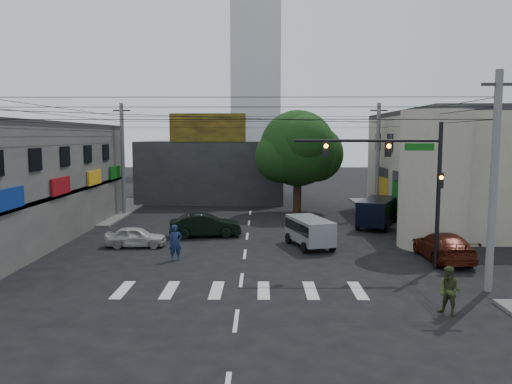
{
  "coord_description": "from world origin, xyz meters",
  "views": [
    {
      "loc": [
        0.86,
        -25.07,
        6.52
      ],
      "look_at": [
        0.6,
        4.0,
        3.25
      ],
      "focal_mm": 35.0,
      "sensor_mm": 36.0,
      "label": 1
    }
  ],
  "objects_px": {
    "traffic_gantry": "(405,171)",
    "utility_pole_far_left": "(123,159)",
    "pedestrian_olive": "(449,291)",
    "traffic_officer": "(175,243)",
    "maroon_sedan": "(443,246)",
    "navy_van": "(378,213)",
    "utility_pole_near_right": "(494,183)",
    "silver_minivan": "(310,233)",
    "street_tree": "(298,149)",
    "white_compact": "(136,237)",
    "utility_pole_far_right": "(378,160)",
    "dark_sedan": "(205,225)"
  },
  "relations": [
    {
      "from": "utility_pole_far_left",
      "to": "white_compact",
      "type": "height_order",
      "value": "utility_pole_far_left"
    },
    {
      "from": "utility_pole_near_right",
      "to": "white_compact",
      "type": "relative_size",
      "value": 2.56
    },
    {
      "from": "white_compact",
      "to": "maroon_sedan",
      "type": "relative_size",
      "value": 0.7
    },
    {
      "from": "utility_pole_far_left",
      "to": "dark_sedan",
      "type": "bearing_deg",
      "value": -49.6
    },
    {
      "from": "utility_pole_far_right",
      "to": "navy_van",
      "type": "distance_m",
      "value": 6.8
    },
    {
      "from": "utility_pole_far_right",
      "to": "white_compact",
      "type": "relative_size",
      "value": 2.56
    },
    {
      "from": "navy_van",
      "to": "white_compact",
      "type": "bearing_deg",
      "value": 137.4
    },
    {
      "from": "white_compact",
      "to": "pedestrian_olive",
      "type": "distance_m",
      "value": 18.12
    },
    {
      "from": "traffic_gantry",
      "to": "utility_pole_far_left",
      "type": "relative_size",
      "value": 0.78
    },
    {
      "from": "pedestrian_olive",
      "to": "white_compact",
      "type": "bearing_deg",
      "value": -170.65
    },
    {
      "from": "traffic_gantry",
      "to": "utility_pole_far_right",
      "type": "relative_size",
      "value": 0.78
    },
    {
      "from": "white_compact",
      "to": "utility_pole_far_left",
      "type": "bearing_deg",
      "value": 15.84
    },
    {
      "from": "street_tree",
      "to": "silver_minivan",
      "type": "distance_m",
      "value": 14.0
    },
    {
      "from": "utility_pole_far_left",
      "to": "navy_van",
      "type": "xyz_separation_m",
      "value": [
        19.77,
        -5.66,
        -3.58
      ]
    },
    {
      "from": "dark_sedan",
      "to": "utility_pole_near_right",
      "type": "bearing_deg",
      "value": -139.1
    },
    {
      "from": "white_compact",
      "to": "navy_van",
      "type": "distance_m",
      "value": 17.08
    },
    {
      "from": "maroon_sedan",
      "to": "traffic_officer",
      "type": "height_order",
      "value": "traffic_officer"
    },
    {
      "from": "traffic_gantry",
      "to": "silver_minivan",
      "type": "relative_size",
      "value": 1.68
    },
    {
      "from": "utility_pole_far_right",
      "to": "navy_van",
      "type": "bearing_deg",
      "value": -102.22
    },
    {
      "from": "white_compact",
      "to": "navy_van",
      "type": "bearing_deg",
      "value": -69.86
    },
    {
      "from": "dark_sedan",
      "to": "utility_pole_far_left",
      "type": "bearing_deg",
      "value": 31.98
    },
    {
      "from": "street_tree",
      "to": "utility_pole_far_right",
      "type": "distance_m",
      "value": 6.63
    },
    {
      "from": "dark_sedan",
      "to": "white_compact",
      "type": "bearing_deg",
      "value": 120.45
    },
    {
      "from": "traffic_gantry",
      "to": "silver_minivan",
      "type": "xyz_separation_m",
      "value": [
        -4.06,
        4.79,
        -3.97
      ]
    },
    {
      "from": "traffic_gantry",
      "to": "utility_pole_near_right",
      "type": "height_order",
      "value": "utility_pole_near_right"
    },
    {
      "from": "utility_pole_near_right",
      "to": "navy_van",
      "type": "height_order",
      "value": "utility_pole_near_right"
    },
    {
      "from": "utility_pole_far_left",
      "to": "dark_sedan",
      "type": "xyz_separation_m",
      "value": [
        7.78,
        -9.14,
        -3.85
      ]
    },
    {
      "from": "traffic_officer",
      "to": "pedestrian_olive",
      "type": "bearing_deg",
      "value": -53.66
    },
    {
      "from": "utility_pole_far_left",
      "to": "pedestrian_olive",
      "type": "xyz_separation_m",
      "value": [
        18.27,
        -23.35,
        -3.7
      ]
    },
    {
      "from": "maroon_sedan",
      "to": "navy_van",
      "type": "distance_m",
      "value": 9.62
    },
    {
      "from": "street_tree",
      "to": "navy_van",
      "type": "relative_size",
      "value": 1.6
    },
    {
      "from": "silver_minivan",
      "to": "utility_pole_far_left",
      "type": "bearing_deg",
      "value": 33.35
    },
    {
      "from": "silver_minivan",
      "to": "navy_van",
      "type": "relative_size",
      "value": 0.79
    },
    {
      "from": "dark_sedan",
      "to": "navy_van",
      "type": "relative_size",
      "value": 0.87
    },
    {
      "from": "utility_pole_far_right",
      "to": "street_tree",
      "type": "bearing_deg",
      "value": 171.25
    },
    {
      "from": "navy_van",
      "to": "pedestrian_olive",
      "type": "bearing_deg",
      "value": -159.95
    },
    {
      "from": "dark_sedan",
      "to": "maroon_sedan",
      "type": "bearing_deg",
      "value": -123.06
    },
    {
      "from": "maroon_sedan",
      "to": "traffic_officer",
      "type": "bearing_deg",
      "value": 0.12
    },
    {
      "from": "traffic_officer",
      "to": "silver_minivan",
      "type": "bearing_deg",
      "value": 4.63
    },
    {
      "from": "utility_pole_far_left",
      "to": "pedestrian_olive",
      "type": "distance_m",
      "value": 29.88
    },
    {
      "from": "street_tree",
      "to": "traffic_officer",
      "type": "height_order",
      "value": "street_tree"
    },
    {
      "from": "utility_pole_near_right",
      "to": "navy_van",
      "type": "bearing_deg",
      "value": 94.72
    },
    {
      "from": "utility_pole_far_right",
      "to": "white_compact",
      "type": "xyz_separation_m",
      "value": [
        -17.0,
        -12.18,
        -4.0
      ]
    },
    {
      "from": "traffic_gantry",
      "to": "navy_van",
      "type": "relative_size",
      "value": 1.32
    },
    {
      "from": "utility_pole_near_right",
      "to": "traffic_officer",
      "type": "height_order",
      "value": "utility_pole_near_right"
    },
    {
      "from": "traffic_officer",
      "to": "navy_van",
      "type": "bearing_deg",
      "value": 18.43
    },
    {
      "from": "street_tree",
      "to": "traffic_officer",
      "type": "bearing_deg",
      "value": -114.91
    },
    {
      "from": "maroon_sedan",
      "to": "silver_minivan",
      "type": "distance_m",
      "value": 7.37
    },
    {
      "from": "utility_pole_far_left",
      "to": "navy_van",
      "type": "height_order",
      "value": "utility_pole_far_left"
    },
    {
      "from": "pedestrian_olive",
      "to": "traffic_officer",
      "type": "bearing_deg",
      "value": -167.63
    }
  ]
}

